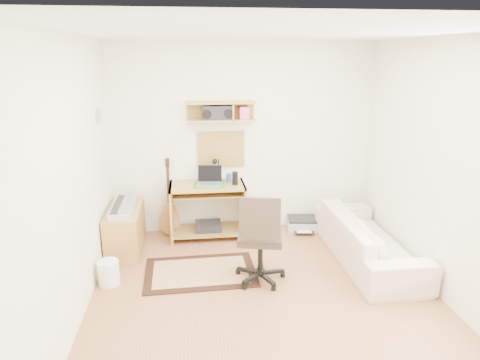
{
  "coord_description": "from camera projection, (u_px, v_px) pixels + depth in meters",
  "views": [
    {
      "loc": [
        -0.72,
        -3.72,
        2.44
      ],
      "look_at": [
        -0.15,
        1.05,
        1.0
      ],
      "focal_mm": 31.89,
      "sensor_mm": 36.0,
      "label": 1
    }
  ],
  "objects": [
    {
      "name": "floor",
      "position": [
        267.0,
        304.0,
        4.32
      ],
      "size": [
        3.6,
        4.0,
        0.01
      ],
      "primitive_type": "cube",
      "color": "#A16943",
      "rests_on": "ground"
    },
    {
      "name": "ceiling",
      "position": [
        273.0,
        32.0,
        3.57
      ],
      "size": [
        3.6,
        4.0,
        0.01
      ],
      "primitive_type": "cube",
      "color": "white",
      "rests_on": "ground"
    },
    {
      "name": "back_wall",
      "position": [
        243.0,
        139.0,
        5.85
      ],
      "size": [
        3.6,
        0.01,
        2.6
      ],
      "primitive_type": "cube",
      "color": "white",
      "rests_on": "ground"
    },
    {
      "name": "left_wall",
      "position": [
        67.0,
        188.0,
        3.74
      ],
      "size": [
        0.01,
        4.0,
        2.6
      ],
      "primitive_type": "cube",
      "color": "white",
      "rests_on": "ground"
    },
    {
      "name": "right_wall",
      "position": [
        452.0,
        174.0,
        4.15
      ],
      "size": [
        0.01,
        4.0,
        2.6
      ],
      "primitive_type": "cube",
      "color": "white",
      "rests_on": "ground"
    },
    {
      "name": "wall_shelf",
      "position": [
        221.0,
        111.0,
        5.58
      ],
      "size": [
        0.9,
        0.25,
        0.26
      ],
      "primitive_type": "cube",
      "color": "#BB8742",
      "rests_on": "back_wall"
    },
    {
      "name": "cork_board",
      "position": [
        221.0,
        149.0,
        5.83
      ],
      "size": [
        0.64,
        0.03,
        0.49
      ],
      "primitive_type": "cube",
      "color": "tan",
      "rests_on": "back_wall"
    },
    {
      "name": "wall_photo",
      "position": [
        98.0,
        116.0,
        5.04
      ],
      "size": [
        0.02,
        0.2,
        0.15
      ],
      "primitive_type": "cube",
      "color": "#4C8CBF",
      "rests_on": "left_wall"
    },
    {
      "name": "desk",
      "position": [
        208.0,
        211.0,
        5.79
      ],
      "size": [
        1.0,
        0.55,
        0.75
      ],
      "primitive_type": null,
      "color": "#BB8742",
      "rests_on": "floor"
    },
    {
      "name": "laptop",
      "position": [
        209.0,
        176.0,
        5.63
      ],
      "size": [
        0.35,
        0.35,
        0.24
      ],
      "primitive_type": null,
      "rotation": [
        0.0,
        0.0,
        -0.12
      ],
      "color": "silver",
      "rests_on": "desk"
    },
    {
      "name": "speaker",
      "position": [
        235.0,
        178.0,
        5.65
      ],
      "size": [
        0.08,
        0.08,
        0.17
      ],
      "primitive_type": "cylinder",
      "color": "black",
      "rests_on": "desk"
    },
    {
      "name": "desk_lamp",
      "position": [
        219.0,
        170.0,
        5.79
      ],
      "size": [
        0.11,
        0.11,
        0.32
      ],
      "primitive_type": null,
      "color": "black",
      "rests_on": "desk"
    },
    {
      "name": "pencil_cup",
      "position": [
        229.0,
        178.0,
        5.8
      ],
      "size": [
        0.08,
        0.08,
        0.11
      ],
      "primitive_type": "cylinder",
      "color": "#314B93",
      "rests_on": "desk"
    },
    {
      "name": "boombox",
      "position": [
        217.0,
        113.0,
        5.57
      ],
      "size": [
        0.38,
        0.17,
        0.2
      ],
      "primitive_type": "cube",
      "color": "black",
      "rests_on": "wall_shelf"
    },
    {
      "name": "rug",
      "position": [
        200.0,
        272.0,
        4.92
      ],
      "size": [
        1.29,
        0.87,
        0.02
      ],
      "primitive_type": "cube",
      "rotation": [
        0.0,
        0.0,
        0.02
      ],
      "color": "#CCBD89",
      "rests_on": "floor"
    },
    {
      "name": "task_chair",
      "position": [
        260.0,
        237.0,
        4.62
      ],
      "size": [
        0.64,
        0.64,
        1.05
      ],
      "primitive_type": null,
      "rotation": [
        0.0,
        0.0,
        -0.22
      ],
      "color": "#35291F",
      "rests_on": "floor"
    },
    {
      "name": "cabinet",
      "position": [
        125.0,
        230.0,
        5.42
      ],
      "size": [
        0.4,
        0.9,
        0.55
      ],
      "primitive_type": "cube",
      "color": "#BB8742",
      "rests_on": "floor"
    },
    {
      "name": "music_keyboard",
      "position": [
        123.0,
        207.0,
        5.33
      ],
      "size": [
        0.25,
        0.8,
        0.07
      ],
      "primitive_type": "cube",
      "color": "#B2B5BA",
      "rests_on": "cabinet"
    },
    {
      "name": "guitar",
      "position": [
        169.0,
        198.0,
        5.81
      ],
      "size": [
        0.3,
        0.2,
        1.08
      ],
      "primitive_type": null,
      "rotation": [
        0.0,
        0.0,
        0.08
      ],
      "color": "#B57937",
      "rests_on": "floor"
    },
    {
      "name": "waste_basket",
      "position": [
        109.0,
        273.0,
        4.64
      ],
      "size": [
        0.29,
        0.29,
        0.27
      ],
      "primitive_type": "cylinder",
      "rotation": [
        0.0,
        0.0,
        -0.32
      ],
      "color": "white",
      "rests_on": "floor"
    },
    {
      "name": "printer",
      "position": [
        303.0,
        224.0,
        6.1
      ],
      "size": [
        0.48,
        0.4,
        0.16
      ],
      "primitive_type": "cube",
      "rotation": [
        0.0,
        0.0,
        -0.14
      ],
      "color": "#A5A8AA",
      "rests_on": "floor"
    },
    {
      "name": "sofa",
      "position": [
        369.0,
        231.0,
        5.12
      ],
      "size": [
        0.56,
        1.92,
        0.75
      ],
      "primitive_type": "imported",
      "rotation": [
        0.0,
        0.0,
        1.57
      ],
      "color": "beige",
      "rests_on": "floor"
    }
  ]
}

